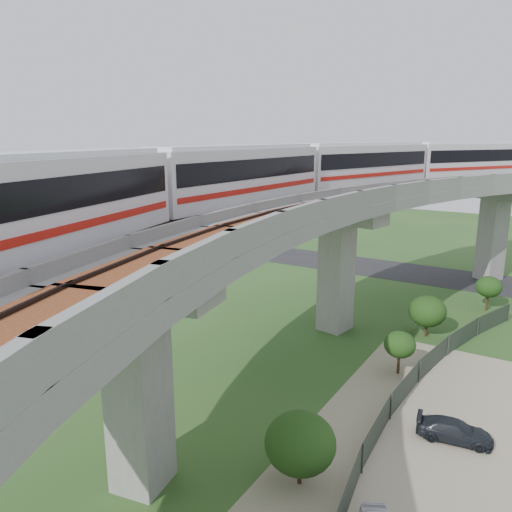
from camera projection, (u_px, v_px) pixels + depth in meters
The scene contains 11 objects.
ground at pixel (254, 380), 30.64m from camera, with size 160.00×160.00×0.00m, color #295220.
dirt_lot at pixel (500, 477), 21.84m from camera, with size 18.00×26.00×0.04m, color gray.
asphalt_road at pixel (396, 270), 55.46m from camera, with size 60.00×8.00×0.03m, color #232326.
viaduct at pixel (314, 243), 26.56m from camera, with size 19.58×73.98×11.40m.
metro_train at pixel (331, 170), 34.33m from camera, with size 15.17×60.67×3.64m.
fence at pixel (415, 414), 25.49m from camera, with size 3.87×38.73×1.50m.
tree_0 at pixel (489, 287), 42.39m from camera, with size 2.13×2.13×3.01m.
tree_1 at pixel (428, 311), 36.85m from camera, with size 2.72×2.72×3.12m.
tree_2 at pixel (400, 345), 30.94m from camera, with size 1.96×1.96×2.81m.
tree_3 at pixel (300, 443), 21.00m from camera, with size 3.05×3.05×3.28m.
car_dark at pixel (454, 431), 24.36m from camera, with size 1.45×3.57×1.04m, color black.
Camera 1 is at (14.83, -23.76, 14.58)m, focal length 35.00 mm.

